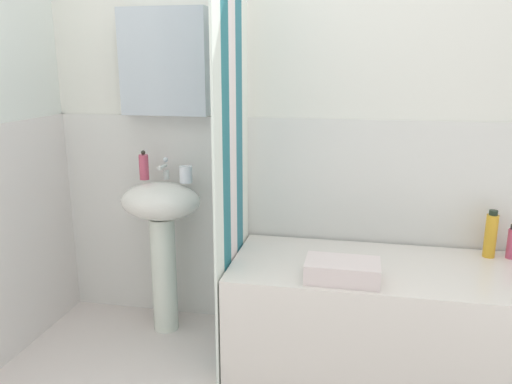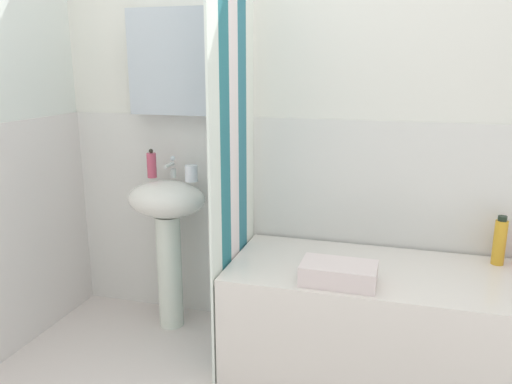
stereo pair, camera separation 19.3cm
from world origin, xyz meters
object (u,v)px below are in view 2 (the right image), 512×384
Objects in this scene: sink at (167,222)px; bathtub at (381,322)px; body_wash_bottle at (500,241)px; soap_dispenser at (152,165)px; towel_folded at (339,273)px; toothbrush_cup at (191,173)px.

bathtub is (1.18, -0.14, -0.36)m from sink.
body_wash_bottle is (1.71, 0.09, 0.02)m from sink.
soap_dispenser reaches higher than body_wash_bottle.
soap_dispenser reaches higher than towel_folded.
soap_dispenser is (-0.12, 0.07, 0.30)m from sink.
sink is at bearing 160.98° from towel_folded.
bathtub is 0.42m from towel_folded.
sink is at bearing -162.60° from toothbrush_cup.
soap_dispenser is 1.47m from bathtub.
towel_folded is (0.99, -0.34, -0.05)m from sink.
bathtub is at bearing -9.79° from toothbrush_cup.
soap_dispenser is at bearing 170.92° from bathtub.
body_wash_bottle is at bearing 31.37° from towel_folded.
soap_dispenser reaches higher than toothbrush_cup.
body_wash_bottle reaches higher than bathtub.
soap_dispenser is at bearing 173.96° from toothbrush_cup.
toothbrush_cup is 0.27× the size of towel_folded.
toothbrush_cup is at bearing 155.88° from towel_folded.
toothbrush_cup reaches higher than body_wash_bottle.
sink is at bearing -176.86° from body_wash_bottle.
toothbrush_cup is at bearing -6.04° from soap_dispenser.
toothbrush_cup is at bearing 170.21° from bathtub.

